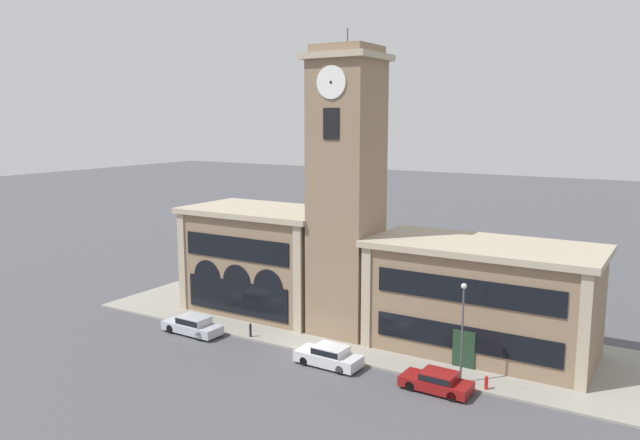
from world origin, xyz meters
TOP-DOWN VIEW (x-y plane):
  - ground_plane at (0.00, 0.00)m, footprint 300.00×300.00m
  - sidewalk_kerb at (0.00, 6.17)m, footprint 43.54×12.34m
  - clock_tower at (-0.00, 5.28)m, footprint 5.24×5.24m
  - town_hall_left_wing at (-8.83, 6.65)m, footprint 13.21×8.02m
  - town_hall_right_wing at (10.17, 6.65)m, footprint 15.90×8.02m
  - parked_car_near at (-9.87, -1.14)m, footprint 4.94×1.96m
  - parked_car_mid at (2.29, -1.14)m, footprint 4.57×1.97m
  - parked_car_far at (9.89, -1.14)m, footprint 4.34×1.95m
  - street_lamp at (10.80, 0.54)m, footprint 0.36×0.36m
  - bollard at (-5.45, 0.33)m, footprint 0.18×0.18m
  - fire_hydrant at (12.46, 0.39)m, footprint 0.22×0.22m

SIDE VIEW (x-z plane):
  - ground_plane at x=0.00m, z-range 0.00..0.00m
  - sidewalk_kerb at x=0.00m, z-range 0.00..0.15m
  - fire_hydrant at x=12.46m, z-range 0.13..1.00m
  - parked_car_far at x=9.89m, z-range 0.03..1.29m
  - bollard at x=-5.45m, z-range 0.14..1.20m
  - parked_car_mid at x=2.29m, z-range 0.03..1.44m
  - parked_car_near at x=-9.87m, z-range 0.03..1.46m
  - town_hall_right_wing at x=10.17m, z-range 0.03..7.93m
  - street_lamp at x=10.80m, z-range 1.09..7.45m
  - town_hall_left_wing at x=-8.83m, z-range 0.03..8.97m
  - clock_tower at x=0.00m, z-range -0.55..22.28m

